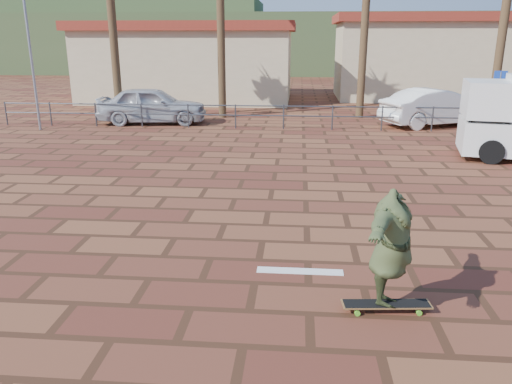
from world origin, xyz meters
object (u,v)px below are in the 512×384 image
longboard (386,305)px  car_silver (152,105)px  skateboarder (391,248)px  car_white (437,107)px

longboard → car_silver: size_ratio=0.26×
skateboarder → car_white: (4.60, 15.71, -0.16)m
skateboarder → car_silver: size_ratio=0.43×
skateboarder → car_silver: skateboarder is taller
skateboarder → car_white: 16.37m
car_white → longboard: bearing=140.6°
longboard → car_silver: car_silver is taller
longboard → car_white: bearing=68.2°
skateboarder → car_silver: bearing=44.7°
longboard → car_silver: (-7.71, 15.33, 0.70)m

